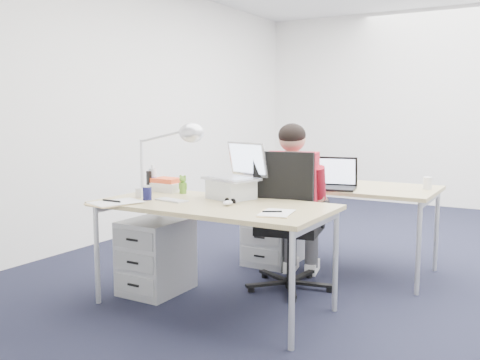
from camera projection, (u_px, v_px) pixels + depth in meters
The scene contains 24 objects.
floor at pixel (407, 272), 4.53m from camera, with size 7.00×7.00×0.00m, color black.
room at pixel (415, 66), 4.31m from camera, with size 6.02×7.02×2.80m.
desk_near at pixel (214, 210), 3.63m from camera, with size 1.60×0.80×0.73m.
desk_far at pixel (338, 190), 4.55m from camera, with size 1.60×0.80×0.73m.
office_chair at pixel (289, 251), 4.05m from camera, with size 0.79×0.79×1.07m.
seated_person at pixel (295, 204), 4.17m from camera, with size 0.47×0.72×1.25m.
drawer_pedestal_near at pixel (156, 255), 4.01m from camera, with size 0.40×0.50×0.55m, color #A4A7AA.
drawer_pedestal_far at pixel (273, 233), 4.77m from camera, with size 0.40×0.50×0.55m, color #A4A7AA.
silver_laptop at pixel (231, 171), 3.79m from camera, with size 0.37×0.29×0.40m, color silver, non-canonical shape.
wireless_keyboard at pixel (171, 200), 3.72m from camera, with size 0.24×0.10×0.01m, color white.
computer_mouse at pixel (228, 203), 3.53m from camera, with size 0.06×0.09×0.03m, color white.
headphones at pixel (240, 196), 3.85m from camera, with size 0.21×0.16×0.03m, color black, non-canonical shape.
can_koozie at pixel (147, 193), 3.75m from camera, with size 0.06×0.06×0.10m, color #161645.
water_bottle at pixel (153, 178), 4.22m from camera, with size 0.06×0.06×0.20m, color silver.
bear_figurine at pixel (183, 184), 4.05m from camera, with size 0.08×0.06×0.14m, color #3F7F21, non-canonical shape.
book_stack at pixel (167, 185), 4.17m from camera, with size 0.23×0.17×0.10m, color silver.
cordless_phone at pixel (149, 181), 4.18m from camera, with size 0.04×0.03×0.16m, color black.
papers_left at pixel (114, 203), 3.61m from camera, with size 0.23×0.33×0.01m, color #FFD893.
papers_right at pixel (275, 213), 3.24m from camera, with size 0.18×0.26×0.01m, color #FFD893.
sunglasses at pixel (230, 201), 3.63m from camera, with size 0.10×0.04×0.02m, color black, non-canonical shape.
desk_lamp at pixel (160, 159), 3.77m from camera, with size 0.50×0.18×0.57m, color silver, non-canonical shape.
dark_laptop at pixel (332, 173), 4.26m from camera, with size 0.37×0.36×0.27m, color black, non-canonical shape.
far_cup at pixel (427, 183), 4.28m from camera, with size 0.07×0.07×0.10m, color white.
far_papers at pixel (323, 180), 4.82m from camera, with size 0.19×0.28×0.01m, color white.
Camera 1 is at (0.99, -4.51, 1.34)m, focal length 40.00 mm.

